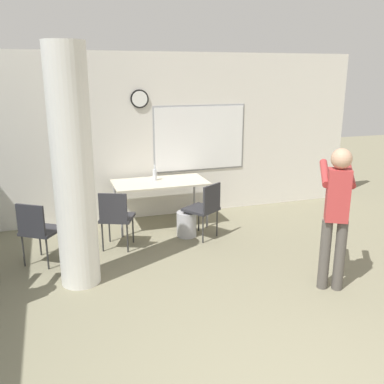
{
  "coord_description": "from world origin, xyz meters",
  "views": [
    {
      "loc": [
        -1.46,
        -2.08,
        2.47
      ],
      "look_at": [
        0.04,
        2.46,
        1.13
      ],
      "focal_mm": 40.0,
      "sensor_mm": 36.0,
      "label": 1
    }
  ],
  "objects_px": {
    "person_playing_side": "(336,208)",
    "bottle_on_table": "(155,174)",
    "chair_table_left": "(116,215)",
    "folding_table": "(160,185)",
    "chair_near_pillar": "(38,228)",
    "chair_table_right": "(205,206)"
  },
  "relations": [
    {
      "from": "bottle_on_table",
      "to": "person_playing_side",
      "type": "bearing_deg",
      "value": -63.03
    },
    {
      "from": "chair_table_right",
      "to": "person_playing_side",
      "type": "bearing_deg",
      "value": -65.75
    },
    {
      "from": "chair_table_left",
      "to": "person_playing_side",
      "type": "bearing_deg",
      "value": -41.2
    },
    {
      "from": "chair_table_right",
      "to": "chair_near_pillar",
      "type": "bearing_deg",
      "value": -175.17
    },
    {
      "from": "chair_near_pillar",
      "to": "bottle_on_table",
      "type": "bearing_deg",
      "value": 30.45
    },
    {
      "from": "folding_table",
      "to": "person_playing_side",
      "type": "height_order",
      "value": "person_playing_side"
    },
    {
      "from": "folding_table",
      "to": "bottle_on_table",
      "type": "bearing_deg",
      "value": 120.31
    },
    {
      "from": "chair_near_pillar",
      "to": "person_playing_side",
      "type": "bearing_deg",
      "value": -28.14
    },
    {
      "from": "chair_table_left",
      "to": "folding_table",
      "type": "bearing_deg",
      "value": 42.33
    },
    {
      "from": "bottle_on_table",
      "to": "chair_table_left",
      "type": "bearing_deg",
      "value": -131.88
    },
    {
      "from": "chair_table_left",
      "to": "person_playing_side",
      "type": "distance_m",
      "value": 2.99
    },
    {
      "from": "chair_table_left",
      "to": "chair_near_pillar",
      "type": "distance_m",
      "value": 1.06
    },
    {
      "from": "folding_table",
      "to": "chair_near_pillar",
      "type": "height_order",
      "value": "chair_near_pillar"
    },
    {
      "from": "chair_table_left",
      "to": "chair_table_right",
      "type": "height_order",
      "value": "same"
    },
    {
      "from": "bottle_on_table",
      "to": "chair_table_left",
      "type": "relative_size",
      "value": 0.3
    },
    {
      "from": "chair_table_left",
      "to": "bottle_on_table",
      "type": "bearing_deg",
      "value": 48.12
    },
    {
      "from": "bottle_on_table",
      "to": "person_playing_side",
      "type": "height_order",
      "value": "person_playing_side"
    },
    {
      "from": "folding_table",
      "to": "bottle_on_table",
      "type": "height_order",
      "value": "bottle_on_table"
    },
    {
      "from": "bottle_on_table",
      "to": "person_playing_side",
      "type": "distance_m",
      "value": 3.17
    },
    {
      "from": "bottle_on_table",
      "to": "chair_table_left",
      "type": "distance_m",
      "value": 1.23
    },
    {
      "from": "person_playing_side",
      "to": "bottle_on_table",
      "type": "bearing_deg",
      "value": 116.97
    },
    {
      "from": "bottle_on_table",
      "to": "chair_table_right",
      "type": "height_order",
      "value": "bottle_on_table"
    }
  ]
}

